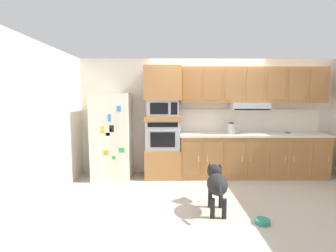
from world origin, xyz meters
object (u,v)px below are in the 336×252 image
object	(u,v)px
refrigerator	(112,136)
built_in_oven	(163,135)
electric_kettle	(231,128)
microwave	(163,108)
dog_food_bowl	(262,221)
dog	(217,182)
screwdriver	(288,132)

from	to	relation	value
refrigerator	built_in_oven	world-z (taller)	refrigerator
refrigerator	electric_kettle	distance (m)	2.48
microwave	refrigerator	bearing A→B (deg)	-176.31
built_in_oven	dog_food_bowl	bearing A→B (deg)	-56.59
built_in_oven	microwave	world-z (taller)	microwave
built_in_oven	dog	xyz separation A→B (m)	(0.82, -1.64, -0.47)
electric_kettle	dog_food_bowl	bearing A→B (deg)	-91.75
screwdriver	dog_food_bowl	distance (m)	2.64
dog	electric_kettle	bearing A→B (deg)	-16.46
microwave	dog	xyz separation A→B (m)	(0.82, -1.64, -1.03)
refrigerator	built_in_oven	size ratio (longest dim) A/B	2.51
built_in_oven	electric_kettle	xyz separation A→B (m)	(1.42, -0.05, 0.13)
dog	dog_food_bowl	bearing A→B (deg)	-123.57
microwave	electric_kettle	bearing A→B (deg)	-1.90
microwave	electric_kettle	world-z (taller)	microwave
built_in_oven	dog	world-z (taller)	built_in_oven
microwave	dog	distance (m)	2.10
electric_kettle	dog_food_bowl	distance (m)	2.25
screwdriver	electric_kettle	xyz separation A→B (m)	(-1.23, -0.10, 0.10)
electric_kettle	dog_food_bowl	xyz separation A→B (m)	(-0.06, -2.02, -1.00)
electric_kettle	built_in_oven	bearing A→B (deg)	178.10
dog_food_bowl	microwave	bearing A→B (deg)	123.41
microwave	dog_food_bowl	bearing A→B (deg)	-56.59
screwdriver	dog_food_bowl	world-z (taller)	screwdriver
refrigerator	electric_kettle	size ratio (longest dim) A/B	7.33
dog_food_bowl	electric_kettle	bearing A→B (deg)	88.25
built_in_oven	dog	size ratio (longest dim) A/B	0.72
built_in_oven	microwave	xyz separation A→B (m)	(0.00, -0.00, 0.56)
microwave	electric_kettle	distance (m)	1.49
built_in_oven	dog_food_bowl	world-z (taller)	built_in_oven
screwdriver	dog_food_bowl	bearing A→B (deg)	-121.30
refrigerator	built_in_oven	distance (m)	1.05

